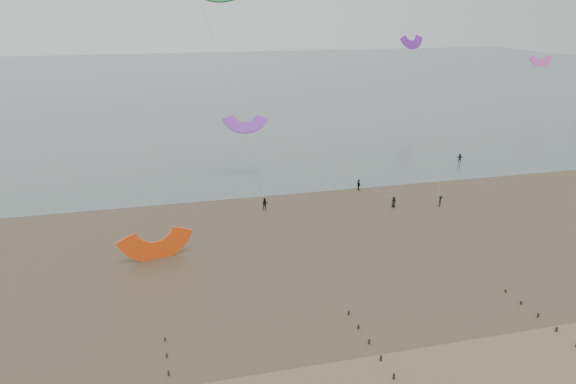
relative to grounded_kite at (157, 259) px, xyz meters
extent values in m
plane|color=#475654|center=(14.00, 169.70, 0.03)|extent=(500.00, 500.00, 0.00)
plane|color=#473A28|center=(14.00, 4.70, 0.01)|extent=(500.00, 500.00, 0.00)
ellipsoid|color=slate|center=(-4.00, -8.30, 0.01)|extent=(23.60, 14.36, 0.01)
ellipsoid|color=slate|center=(26.00, 7.70, 0.01)|extent=(33.64, 18.32, 0.01)
ellipsoid|color=slate|center=(59.00, -0.30, 0.01)|extent=(19.65, 13.67, 0.01)
cube|color=black|center=(0.00, -23.56, 0.20)|extent=(0.16, 0.16, 0.51)
cube|color=black|center=(0.00, -20.93, 0.19)|extent=(0.16, 0.16, 0.48)
cube|color=black|center=(0.00, -18.30, 0.17)|extent=(0.16, 0.16, 0.45)
cube|color=black|center=(18.00, -28.83, 0.23)|extent=(0.16, 0.16, 0.57)
cube|color=black|center=(18.00, -26.19, 0.22)|extent=(0.16, 0.16, 0.54)
cube|color=black|center=(18.00, -23.56, 0.20)|extent=(0.16, 0.16, 0.51)
cube|color=black|center=(18.00, -20.93, 0.19)|extent=(0.16, 0.16, 0.48)
cube|color=black|center=(18.00, -18.30, 0.17)|extent=(0.16, 0.16, 0.45)
cube|color=black|center=(36.00, -26.19, 0.22)|extent=(0.16, 0.16, 0.54)
cube|color=black|center=(36.00, -23.56, 0.20)|extent=(0.16, 0.16, 0.51)
cube|color=black|center=(36.00, -20.93, 0.19)|extent=(0.16, 0.16, 0.48)
cube|color=black|center=(36.00, -18.30, 0.17)|extent=(0.16, 0.16, 0.45)
imported|color=black|center=(43.01, 8.20, 0.85)|extent=(1.13, 1.26, 1.70)
imported|color=black|center=(59.84, 30.62, 0.83)|extent=(1.61, 0.85, 1.66)
imported|color=black|center=(35.91, 9.69, 0.85)|extent=(0.94, 0.99, 1.70)
imported|color=black|center=(16.55, 13.57, 0.93)|extent=(1.07, 0.93, 1.87)
imported|color=black|center=(33.82, 18.92, 0.94)|extent=(0.55, 1.14, 1.89)
camera|label=1|loc=(-0.49, -64.44, 29.36)|focal=35.00mm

